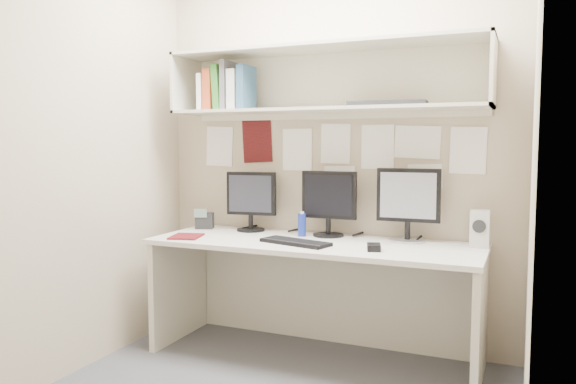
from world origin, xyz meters
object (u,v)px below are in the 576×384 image
at_px(monitor_left, 251,198).
at_px(monitor_right, 408,202).
at_px(desk, 314,300).
at_px(speaker, 480,229).
at_px(maroon_notebook, 186,236).
at_px(keyboard, 295,242).
at_px(monitor_center, 329,200).
at_px(desk_phone, 205,220).

bearing_deg(monitor_left, monitor_right, -7.96).
xyz_separation_m(desk, speaker, (0.94, 0.19, 0.47)).
height_order(speaker, maroon_notebook, speaker).
bearing_deg(keyboard, monitor_center, 91.61).
bearing_deg(monitor_left, desk, -30.25).
height_order(monitor_left, monitor_center, monitor_center).
bearing_deg(desk_phone, monitor_right, -19.24).
bearing_deg(keyboard, monitor_left, 158.76).
bearing_deg(monitor_center, maroon_notebook, -154.36).
bearing_deg(desk_phone, maroon_notebook, -96.78).
relative_size(monitor_left, monitor_center, 0.96).
relative_size(desk, monitor_left, 5.01).
xyz_separation_m(keyboard, speaker, (1.01, 0.33, 0.10)).
bearing_deg(maroon_notebook, monitor_left, 43.15).
distance_m(monitor_right, speaker, 0.44).
bearing_deg(desk, monitor_left, 157.70).
height_order(monitor_center, maroon_notebook, monitor_center).
distance_m(speaker, maroon_notebook, 1.77).
distance_m(maroon_notebook, desk_phone, 0.38).
distance_m(keyboard, desk_phone, 0.87).
distance_m(desk, keyboard, 0.40).
bearing_deg(speaker, desk, -170.57).
distance_m(monitor_center, maroon_notebook, 0.93).
xyz_separation_m(monitor_right, keyboard, (-0.59, -0.35, -0.23)).
relative_size(monitor_center, monitor_right, 0.94).
height_order(desk, maroon_notebook, maroon_notebook).
relative_size(keyboard, speaker, 2.04).
bearing_deg(monitor_center, desk, -96.19).
bearing_deg(monitor_left, maroon_notebook, -130.06).
height_order(keyboard, speaker, speaker).
bearing_deg(speaker, keyboard, -164.36).
height_order(monitor_right, desk_phone, monitor_right).
bearing_deg(maroon_notebook, desk, -1.43).
distance_m(monitor_center, speaker, 0.93).
height_order(monitor_right, keyboard, monitor_right).
distance_m(desk, monitor_center, 0.63).
xyz_separation_m(monitor_left, monitor_right, (1.06, -0.00, 0.02)).
relative_size(keyboard, maroon_notebook, 1.98).
xyz_separation_m(monitor_right, desk_phone, (-1.41, -0.04, -0.19)).
relative_size(monitor_left, monitor_right, 0.90).
distance_m(monitor_right, desk_phone, 1.42).
bearing_deg(keyboard, monitor_right, 46.17).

